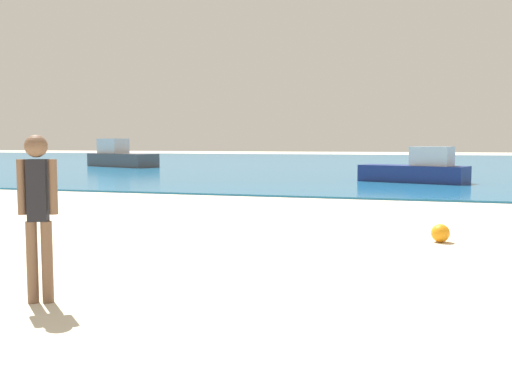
# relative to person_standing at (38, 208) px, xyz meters

# --- Properties ---
(water) EXTENTS (160.00, 60.00, 0.06)m
(water) POSITION_rel_person_standing_xyz_m (1.95, 41.65, -0.94)
(water) COLOR #1E6B9E
(water) RESTS_ON ground
(person_standing) EXTENTS (0.37, 0.23, 1.70)m
(person_standing) POSITION_rel_person_standing_xyz_m (0.00, 0.00, 0.00)
(person_standing) COLOR brown
(person_standing) RESTS_ON ground
(boat_near) EXTENTS (4.35, 2.64, 1.41)m
(boat_near) POSITION_rel_person_standing_xyz_m (3.32, 18.61, -0.42)
(boat_near) COLOR navy
(boat_near) RESTS_ON water
(boat_far) EXTENTS (5.59, 3.69, 1.82)m
(boat_far) POSITION_rel_person_standing_xyz_m (-15.49, 28.55, -0.28)
(boat_far) COLOR #4C4C51
(boat_far) RESTS_ON water
(beach_ball) EXTENTS (0.30, 0.30, 0.30)m
(beach_ball) POSITION_rel_person_standing_xyz_m (3.96, 4.90, -0.82)
(beach_ball) COLOR orange
(beach_ball) RESTS_ON ground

